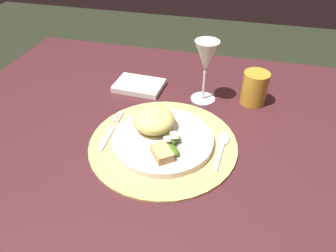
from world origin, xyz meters
TOP-DOWN VIEW (x-y plane):
  - dining_table at (0.00, 0.00)m, footprint 1.34×0.91m
  - placemat at (-0.02, -0.09)m, footprint 0.37×0.37m
  - dinner_plate at (-0.02, -0.09)m, footprint 0.25×0.25m
  - pasta_serving at (-0.06, -0.06)m, footprint 0.14×0.14m
  - salad_greens at (0.00, -0.11)m, footprint 0.06×0.09m
  - bread_piece at (-0.01, -0.15)m, footprint 0.06×0.07m
  - fork at (-0.17, -0.08)m, footprint 0.02×0.16m
  - spoon at (0.12, -0.06)m, footprint 0.03×0.14m
  - napkin at (-0.17, 0.16)m, footprint 0.15×0.11m
  - wine_glass at (0.04, 0.14)m, footprint 0.07×0.07m
  - amber_tumbler at (0.18, 0.16)m, footprint 0.07×0.07m

SIDE VIEW (x-z plane):
  - dining_table at x=0.00m, z-range 0.26..1.01m
  - placemat at x=-0.02m, z-range 0.75..0.76m
  - napkin at x=-0.17m, z-range 0.75..0.77m
  - fork at x=-0.17m, z-range 0.76..0.76m
  - spoon at x=0.12m, z-range 0.75..0.76m
  - dinner_plate at x=-0.02m, z-range 0.76..0.77m
  - salad_greens at x=0.00m, z-range 0.77..0.80m
  - bread_piece at x=-0.01m, z-range 0.77..0.79m
  - amber_tumbler at x=0.18m, z-range 0.75..0.85m
  - pasta_serving at x=-0.06m, z-range 0.77..0.82m
  - wine_glass at x=0.04m, z-range 0.79..0.97m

